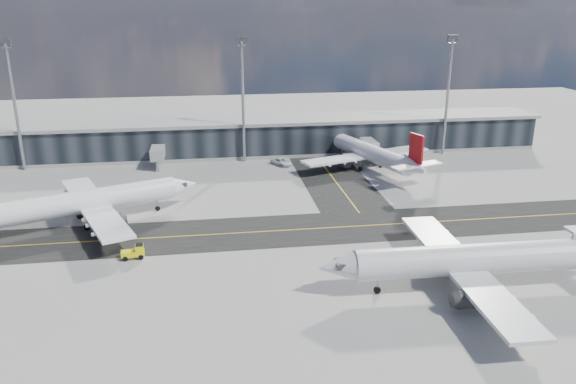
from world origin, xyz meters
The scene contains 9 objects.
ground centered at (0.00, 0.00, 0.00)m, with size 300.00×300.00×0.00m, color gray.
taxiway_lanes centered at (3.91, 10.74, 0.01)m, with size 180.00×63.00×0.03m.
terminal_concourse centered at (0.04, 54.93, 4.09)m, with size 152.00×19.80×8.80m.
floodlight_masts centered at (0.00, 48.00, 15.61)m, with size 102.50×0.70×28.90m.
airliner_af centered at (-30.01, 11.90, 3.95)m, with size 38.82×33.59×11.96m.
airliner_redtail centered at (27.92, 37.25, 3.73)m, with size 32.07×37.17×11.28m.
airliner_near centered at (25.44, -19.30, 4.07)m, with size 41.51×35.33×12.32m.
baggage_tug centered at (-20.13, -3.36, 1.06)m, with size 3.53×2.06×2.11m.
service_van centered at (8.35, 43.31, 0.80)m, with size 2.67×5.79×1.61m, color white.
Camera 1 is at (-8.83, -81.93, 36.24)m, focal length 35.00 mm.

